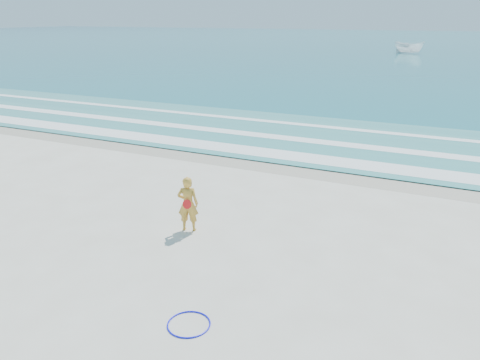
% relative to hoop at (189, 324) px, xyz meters
% --- Properties ---
extents(ground, '(400.00, 400.00, 0.00)m').
position_rel_hoop_xyz_m(ground, '(-1.43, 1.84, -0.02)').
color(ground, silver).
rests_on(ground, ground).
extents(wet_sand, '(400.00, 2.40, 0.00)m').
position_rel_hoop_xyz_m(wet_sand, '(-1.43, 10.84, -0.01)').
color(wet_sand, '#B2A893').
rests_on(wet_sand, ground).
extents(ocean, '(400.00, 190.00, 0.04)m').
position_rel_hoop_xyz_m(ocean, '(-1.43, 106.84, 0.00)').
color(ocean, '#19727F').
rests_on(ocean, ground).
extents(shallow, '(400.00, 10.00, 0.01)m').
position_rel_hoop_xyz_m(shallow, '(-1.43, 15.84, 0.03)').
color(shallow, '#59B7AD').
rests_on(shallow, ocean).
extents(foam_near, '(400.00, 1.40, 0.01)m').
position_rel_hoop_xyz_m(foam_near, '(-1.43, 12.14, 0.04)').
color(foam_near, white).
rests_on(foam_near, shallow).
extents(foam_mid, '(400.00, 0.90, 0.01)m').
position_rel_hoop_xyz_m(foam_mid, '(-1.43, 15.04, 0.04)').
color(foam_mid, white).
rests_on(foam_mid, shallow).
extents(foam_far, '(400.00, 0.60, 0.01)m').
position_rel_hoop_xyz_m(foam_far, '(-1.43, 18.34, 0.04)').
color(foam_far, white).
rests_on(foam_far, shallow).
extents(hoop, '(1.04, 1.04, 0.03)m').
position_rel_hoop_xyz_m(hoop, '(0.00, 0.00, 0.00)').
color(hoop, '#0D10ED').
rests_on(hoop, ground).
extents(boat, '(5.34, 3.46, 1.93)m').
position_rel_hoop_xyz_m(boat, '(-4.20, 75.95, 0.99)').
color(boat, white).
rests_on(boat, ocean).
extents(woman, '(0.69, 0.57, 1.63)m').
position_rel_hoop_xyz_m(woman, '(-2.29, 3.82, 0.80)').
color(woman, gold).
rests_on(woman, ground).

